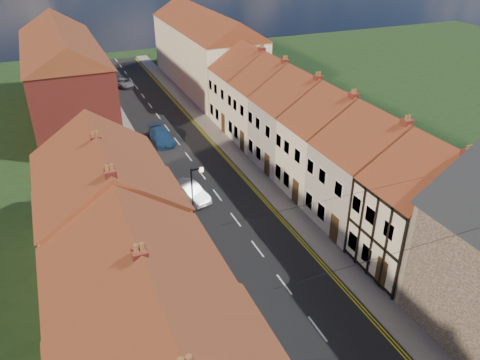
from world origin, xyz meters
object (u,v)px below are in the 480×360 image
at_px(car_distant, 124,83).
at_px(pedestrian_left, 242,322).
at_px(car_far, 161,136).
at_px(lamppost, 194,203).
at_px(car_mid, 190,192).

bearing_deg(car_distant, pedestrian_left, -110.97).
bearing_deg(car_far, pedestrian_left, -96.88).
bearing_deg(car_distant, car_far, -107.91).
bearing_deg(lamppost, pedestrian_left, -91.57).
relative_size(lamppost, car_distant, 1.53).
bearing_deg(car_mid, lamppost, -120.65).
bearing_deg(pedestrian_left, car_far, 70.84).
bearing_deg(car_distant, lamppost, -111.29).
distance_m(car_distant, pedestrian_left, 47.75).
bearing_deg(car_far, car_distant, 88.50).
bearing_deg(car_mid, car_far, 69.87).
xyz_separation_m(lamppost, car_far, (2.31, 18.46, -2.86)).
relative_size(lamppost, pedestrian_left, 3.91).
xyz_separation_m(lamppost, car_distant, (2.31, 39.04, -2.99)).
relative_size(car_far, pedestrian_left, 3.03).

